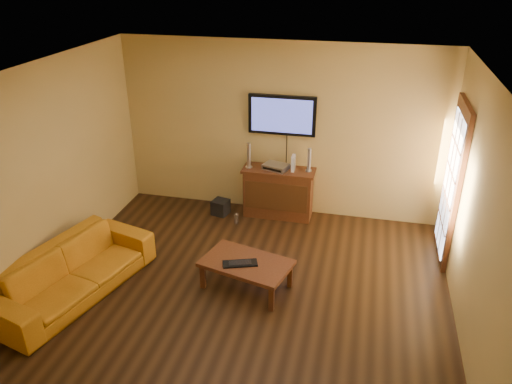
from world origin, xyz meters
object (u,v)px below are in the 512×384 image
(sofa, at_px, (72,264))
(game_console, at_px, (293,163))
(bottle, at_px, (236,219))
(subwoofer, at_px, (221,207))
(av_receiver, at_px, (276,167))
(keyboard, at_px, (240,263))
(speaker_left, at_px, (249,156))
(coffee_table, at_px, (246,265))
(speaker_right, at_px, (309,161))
(media_console, at_px, (278,192))
(television, at_px, (282,115))

(sofa, distance_m, game_console, 3.48)
(bottle, bearing_deg, subwoofer, 142.11)
(av_receiver, relative_size, keyboard, 0.81)
(bottle, bearing_deg, game_console, 29.66)
(speaker_left, bearing_deg, coffee_table, -77.10)
(speaker_right, height_order, bottle, speaker_right)
(keyboard, bearing_deg, media_console, 87.64)
(television, height_order, speaker_left, television)
(television, xyz_separation_m, game_console, (0.22, -0.16, -0.69))
(subwoofer, bearing_deg, av_receiver, 24.83)
(television, xyz_separation_m, keyboard, (-0.08, -2.22, -1.22))
(sofa, distance_m, av_receiver, 3.28)
(media_console, relative_size, keyboard, 2.48)
(sofa, height_order, bottle, sofa)
(coffee_table, height_order, speaker_right, speaker_right)
(game_console, bearing_deg, av_receiver, -177.29)
(coffee_table, relative_size, game_console, 5.00)
(subwoofer, distance_m, bottle, 0.42)
(subwoofer, bearing_deg, sofa, -102.58)
(sofa, xyz_separation_m, keyboard, (1.97, 0.52, -0.03))
(subwoofer, bearing_deg, media_console, 24.30)
(speaker_left, bearing_deg, media_console, 3.09)
(speaker_right, bearing_deg, media_console, -174.58)
(game_console, xyz_separation_m, subwoofer, (-1.12, -0.20, -0.79))
(television, bearing_deg, media_console, -90.00)
(sofa, relative_size, subwoofer, 8.81)
(coffee_table, relative_size, av_receiver, 3.29)
(speaker_right, xyz_separation_m, bottle, (-1.03, -0.48, -0.88))
(sofa, distance_m, bottle, 2.61)
(television, bearing_deg, keyboard, -92.18)
(media_console, relative_size, television, 1.09)
(game_console, bearing_deg, coffee_table, -98.35)
(sofa, xyz_separation_m, game_console, (2.28, 2.58, 0.50))
(game_console, height_order, keyboard, game_console)
(speaker_right, bearing_deg, television, 163.77)
(television, relative_size, coffee_table, 0.85)
(media_console, distance_m, av_receiver, 0.44)
(av_receiver, xyz_separation_m, game_console, (0.27, 0.02, 0.08))
(bottle, xyz_separation_m, keyboard, (0.49, -1.61, 0.30))
(speaker_right, distance_m, keyboard, 2.23)
(av_receiver, distance_m, keyboard, 2.09)
(media_console, xyz_separation_m, av_receiver, (-0.05, -0.00, 0.44))
(speaker_left, height_order, game_console, speaker_left)
(game_console, bearing_deg, bottle, -151.71)
(media_console, bearing_deg, game_console, 4.73)
(av_receiver, bearing_deg, keyboard, -73.70)
(coffee_table, height_order, bottle, coffee_table)
(av_receiver, distance_m, game_console, 0.28)
(coffee_table, bearing_deg, speaker_left, 102.90)
(media_console, xyz_separation_m, sofa, (-2.06, -2.56, 0.01))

